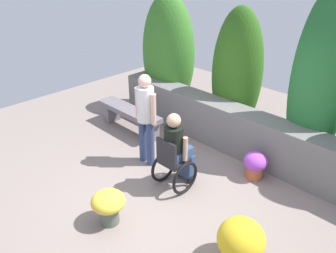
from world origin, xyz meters
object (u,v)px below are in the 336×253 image
person_standing_companion (146,114)px  person_in_wheelchair (176,153)px  stone_bench (129,116)px  flower_pot_small_foreground (108,204)px  flower_pot_terracotta_by_wall (241,242)px  flower_pot_purple_near (255,164)px

person_standing_companion → person_in_wheelchair: bearing=3.7°
person_in_wheelchair → person_standing_companion: person_standing_companion is taller
stone_bench → flower_pot_small_foreground: 2.80m
person_standing_companion → flower_pot_small_foreground: size_ratio=3.27×
stone_bench → flower_pot_terracotta_by_wall: 3.89m
person_standing_companion → flower_pot_small_foreground: person_standing_companion is taller
flower_pot_purple_near → person_standing_companion: bearing=-149.4°
flower_pot_purple_near → stone_bench: bearing=-172.0°
person_in_wheelchair → flower_pot_small_foreground: 1.32m
stone_bench → flower_pot_small_foreground: (1.97, -2.00, -0.02)m
stone_bench → flower_pot_purple_near: stone_bench is taller
person_standing_companion → flower_pot_terracotta_by_wall: (2.48, -0.69, -0.65)m
stone_bench → flower_pot_terracotta_by_wall: bearing=-14.6°
flower_pot_terracotta_by_wall → person_in_wheelchair: bearing=161.1°
person_in_wheelchair → flower_pot_purple_near: size_ratio=2.74×
person_standing_companion → flower_pot_purple_near: size_ratio=3.48×
person_standing_companion → stone_bench: bearing=166.8°
flower_pot_purple_near → flower_pot_small_foreground: (-0.87, -2.39, 0.05)m
stone_bench → flower_pot_purple_near: (2.84, 0.40, -0.07)m
person_in_wheelchair → person_standing_companion: (-0.85, 0.13, 0.35)m
person_in_wheelchair → flower_pot_terracotta_by_wall: person_in_wheelchair is taller
person_standing_companion → flower_pot_small_foreground: bearing=-48.6°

